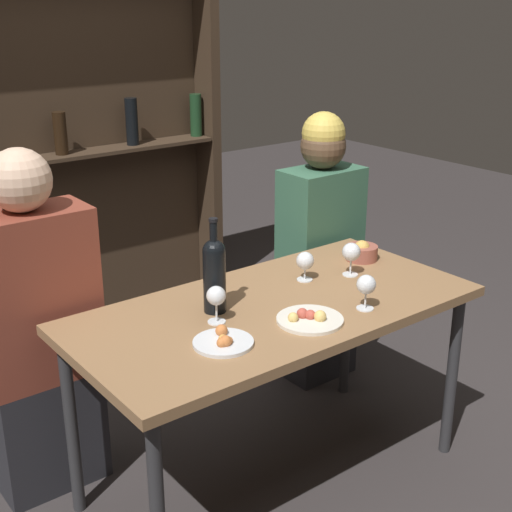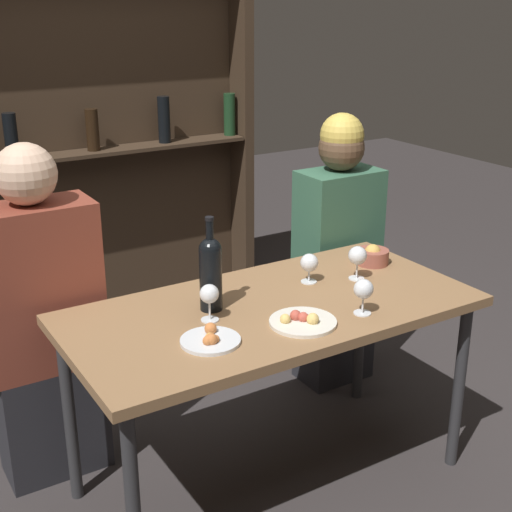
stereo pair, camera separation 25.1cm
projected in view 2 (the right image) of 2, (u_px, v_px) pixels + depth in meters
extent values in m
plane|color=#332D2D|center=(270.00, 478.00, 2.73)|extent=(10.00, 10.00, 0.00)
cube|color=olive|center=(272.00, 310.00, 2.48)|extent=(1.44, 0.70, 0.04)
cylinder|color=#2D2D30|center=(133.00, 511.00, 2.05)|extent=(0.04, 0.04, 0.69)
cylinder|color=#2D2D30|center=(459.00, 386.00, 2.70)|extent=(0.04, 0.04, 0.69)
cylinder|color=#2D2D30|center=(69.00, 415.00, 2.51)|extent=(0.04, 0.04, 0.69)
cylinder|color=#2D2D30|center=(360.00, 329.00, 3.17)|extent=(0.04, 0.04, 0.69)
cube|color=#38281C|center=(87.00, 136.00, 3.85)|extent=(1.83, 0.02, 2.05)
cube|color=#38281C|center=(242.00, 123.00, 4.22)|extent=(0.06, 0.18, 2.05)
cube|color=#38281C|center=(94.00, 152.00, 3.79)|extent=(1.75, 0.18, 0.02)
cylinder|color=black|center=(11.00, 137.00, 3.54)|extent=(0.07, 0.07, 0.23)
cylinder|color=black|center=(92.00, 130.00, 3.75)|extent=(0.07, 0.07, 0.22)
cylinder|color=black|center=(164.00, 120.00, 3.95)|extent=(0.07, 0.07, 0.26)
cylinder|color=#19381E|center=(229.00, 114.00, 4.16)|extent=(0.07, 0.07, 0.24)
cylinder|color=black|center=(211.00, 280.00, 2.41)|extent=(0.08, 0.08, 0.22)
sphere|color=black|center=(210.00, 249.00, 2.37)|extent=(0.08, 0.08, 0.08)
cylinder|color=black|center=(210.00, 235.00, 2.35)|extent=(0.03, 0.03, 0.10)
cylinder|color=black|center=(209.00, 219.00, 2.33)|extent=(0.03, 0.03, 0.01)
cylinder|color=silver|center=(309.00, 282.00, 2.68)|extent=(0.06, 0.06, 0.00)
cylinder|color=silver|center=(309.00, 274.00, 2.66)|extent=(0.01, 0.01, 0.06)
sphere|color=silver|center=(309.00, 263.00, 2.65)|extent=(0.07, 0.07, 0.07)
cylinder|color=silver|center=(362.00, 313.00, 2.41)|extent=(0.06, 0.06, 0.00)
cylinder|color=silver|center=(363.00, 303.00, 2.40)|extent=(0.01, 0.01, 0.07)
sphere|color=silver|center=(364.00, 289.00, 2.38)|extent=(0.07, 0.07, 0.07)
cylinder|color=silver|center=(356.00, 278.00, 2.71)|extent=(0.06, 0.06, 0.00)
cylinder|color=silver|center=(357.00, 269.00, 2.69)|extent=(0.01, 0.01, 0.07)
sphere|color=silver|center=(358.00, 255.00, 2.67)|extent=(0.07, 0.07, 0.07)
cylinder|color=silver|center=(210.00, 320.00, 2.36)|extent=(0.06, 0.06, 0.00)
cylinder|color=silver|center=(210.00, 309.00, 2.35)|extent=(0.01, 0.01, 0.07)
sphere|color=silver|center=(209.00, 294.00, 2.33)|extent=(0.06, 0.06, 0.06)
cylinder|color=silver|center=(210.00, 341.00, 2.21)|extent=(0.19, 0.19, 0.01)
sphere|color=#C67038|center=(211.00, 340.00, 2.18)|extent=(0.04, 0.04, 0.04)
sphere|color=gold|center=(210.00, 337.00, 2.20)|extent=(0.03, 0.03, 0.03)
sphere|color=#C67038|center=(215.00, 339.00, 2.19)|extent=(0.03, 0.03, 0.03)
sphere|color=#C67038|center=(208.00, 341.00, 2.18)|extent=(0.03, 0.03, 0.03)
sphere|color=#C67038|center=(211.00, 329.00, 2.25)|extent=(0.04, 0.04, 0.04)
cylinder|color=silver|center=(303.00, 322.00, 2.34)|extent=(0.22, 0.22, 0.01)
sphere|color=#E5BC66|center=(285.00, 319.00, 2.32)|extent=(0.04, 0.04, 0.04)
sphere|color=#B74C3D|center=(296.00, 316.00, 2.34)|extent=(0.04, 0.04, 0.04)
sphere|color=#B74C3D|center=(303.00, 317.00, 2.33)|extent=(0.04, 0.04, 0.04)
sphere|color=#E5BC66|center=(313.00, 319.00, 2.31)|extent=(0.04, 0.04, 0.04)
cylinder|color=#995142|center=(372.00, 257.00, 2.85)|extent=(0.13, 0.13, 0.06)
sphere|color=gold|center=(373.00, 252.00, 2.84)|extent=(0.06, 0.06, 0.06)
cube|color=#26262B|center=(53.00, 416.00, 2.72)|extent=(0.38, 0.22, 0.45)
cube|color=brown|center=(38.00, 288.00, 2.54)|extent=(0.43, 0.22, 0.62)
sphere|color=beige|center=(25.00, 174.00, 2.40)|extent=(0.21, 0.21, 0.21)
cube|color=#26262B|center=(334.00, 333.00, 3.39)|extent=(0.33, 0.22, 0.45)
cube|color=#38664C|center=(338.00, 232.00, 3.21)|extent=(0.36, 0.22, 0.57)
sphere|color=brown|center=(342.00, 148.00, 3.08)|extent=(0.20, 0.20, 0.20)
sphere|color=gold|center=(342.00, 135.00, 3.06)|extent=(0.19, 0.19, 0.19)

